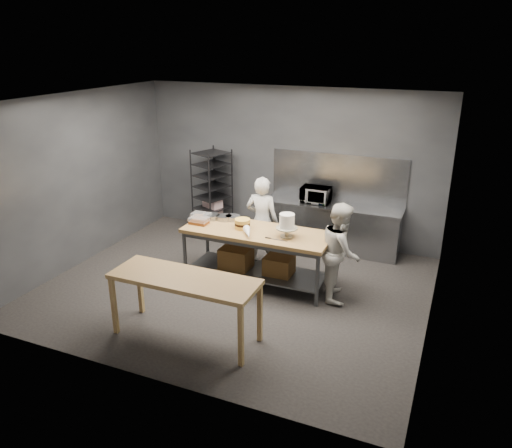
{
  "coord_description": "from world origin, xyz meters",
  "views": [
    {
      "loc": [
        3.16,
        -6.56,
        3.83
      ],
      "look_at": [
        0.25,
        0.28,
        1.05
      ],
      "focal_mm": 35.0,
      "sensor_mm": 36.0,
      "label": 1
    }
  ],
  "objects_px": {
    "near_counter": "(184,283)",
    "chef_right": "(341,251)",
    "microwave": "(316,195)",
    "speed_rack": "(212,193)",
    "frosted_cake_stand": "(287,223)",
    "work_table": "(256,250)",
    "layer_cake": "(242,224)",
    "chef_behind": "(262,221)"
  },
  "relations": [
    {
      "from": "work_table",
      "to": "frosted_cake_stand",
      "type": "relative_size",
      "value": 6.32
    },
    {
      "from": "speed_rack",
      "to": "layer_cake",
      "type": "xyz_separation_m",
      "value": [
        1.49,
        -1.77,
        0.14
      ]
    },
    {
      "from": "chef_right",
      "to": "layer_cake",
      "type": "height_order",
      "value": "chef_right"
    },
    {
      "from": "speed_rack",
      "to": "microwave",
      "type": "relative_size",
      "value": 3.23
    },
    {
      "from": "chef_right",
      "to": "speed_rack",
      "type": "bearing_deg",
      "value": 46.24
    },
    {
      "from": "work_table",
      "to": "speed_rack",
      "type": "relative_size",
      "value": 1.37
    },
    {
      "from": "frosted_cake_stand",
      "to": "work_table",
      "type": "bearing_deg",
      "value": 172.53
    },
    {
      "from": "microwave",
      "to": "frosted_cake_stand",
      "type": "height_order",
      "value": "frosted_cake_stand"
    },
    {
      "from": "chef_right",
      "to": "layer_cake",
      "type": "bearing_deg",
      "value": 76.76
    },
    {
      "from": "chef_behind",
      "to": "layer_cake",
      "type": "height_order",
      "value": "chef_behind"
    },
    {
      "from": "chef_behind",
      "to": "frosted_cake_stand",
      "type": "height_order",
      "value": "chef_behind"
    },
    {
      "from": "speed_rack",
      "to": "layer_cake",
      "type": "relative_size",
      "value": 6.95
    },
    {
      "from": "chef_behind",
      "to": "layer_cake",
      "type": "distance_m",
      "value": 0.75
    },
    {
      "from": "work_table",
      "to": "chef_right",
      "type": "height_order",
      "value": "chef_right"
    },
    {
      "from": "chef_behind",
      "to": "layer_cake",
      "type": "bearing_deg",
      "value": 84.36
    },
    {
      "from": "work_table",
      "to": "frosted_cake_stand",
      "type": "bearing_deg",
      "value": -7.47
    },
    {
      "from": "near_counter",
      "to": "chef_behind",
      "type": "height_order",
      "value": "chef_behind"
    },
    {
      "from": "chef_behind",
      "to": "frosted_cake_stand",
      "type": "relative_size",
      "value": 4.25
    },
    {
      "from": "chef_right",
      "to": "microwave",
      "type": "relative_size",
      "value": 2.85
    },
    {
      "from": "chef_right",
      "to": "chef_behind",
      "type": "bearing_deg",
      "value": 51.88
    },
    {
      "from": "chef_behind",
      "to": "layer_cake",
      "type": "xyz_separation_m",
      "value": [
        -0.05,
        -0.73,
        0.19
      ]
    },
    {
      "from": "near_counter",
      "to": "speed_rack",
      "type": "height_order",
      "value": "speed_rack"
    },
    {
      "from": "microwave",
      "to": "work_table",
      "type": "bearing_deg",
      "value": -103.39
    },
    {
      "from": "work_table",
      "to": "layer_cake",
      "type": "relative_size",
      "value": 9.54
    },
    {
      "from": "work_table",
      "to": "chef_right",
      "type": "distance_m",
      "value": 1.41
    },
    {
      "from": "speed_rack",
      "to": "frosted_cake_stand",
      "type": "height_order",
      "value": "speed_rack"
    },
    {
      "from": "chef_right",
      "to": "microwave",
      "type": "xyz_separation_m",
      "value": [
        -0.95,
        1.81,
        0.28
      ]
    },
    {
      "from": "speed_rack",
      "to": "chef_right",
      "type": "relative_size",
      "value": 1.13
    },
    {
      "from": "speed_rack",
      "to": "chef_right",
      "type": "bearing_deg",
      "value": -28.96
    },
    {
      "from": "near_counter",
      "to": "chef_behind",
      "type": "bearing_deg",
      "value": 89.29
    },
    {
      "from": "work_table",
      "to": "near_counter",
      "type": "xyz_separation_m",
      "value": [
        -0.23,
        -1.87,
        0.24
      ]
    },
    {
      "from": "speed_rack",
      "to": "chef_right",
      "type": "distance_m",
      "value": 3.57
    },
    {
      "from": "work_table",
      "to": "frosted_cake_stand",
      "type": "xyz_separation_m",
      "value": [
        0.55,
        -0.07,
        0.58
      ]
    },
    {
      "from": "speed_rack",
      "to": "frosted_cake_stand",
      "type": "distance_m",
      "value": 2.95
    },
    {
      "from": "near_counter",
      "to": "layer_cake",
      "type": "height_order",
      "value": "layer_cake"
    },
    {
      "from": "near_counter",
      "to": "chef_behind",
      "type": "relative_size",
      "value": 1.24
    },
    {
      "from": "near_counter",
      "to": "microwave",
      "type": "xyz_separation_m",
      "value": [
        0.67,
        3.72,
        0.24
      ]
    },
    {
      "from": "near_counter",
      "to": "chef_right",
      "type": "bearing_deg",
      "value": 49.84
    },
    {
      "from": "chef_behind",
      "to": "chef_right",
      "type": "relative_size",
      "value": 1.05
    },
    {
      "from": "speed_rack",
      "to": "microwave",
      "type": "bearing_deg",
      "value": 2.11
    },
    {
      "from": "near_counter",
      "to": "chef_right",
      "type": "distance_m",
      "value": 2.51
    },
    {
      "from": "speed_rack",
      "to": "chef_right",
      "type": "height_order",
      "value": "speed_rack"
    }
  ]
}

